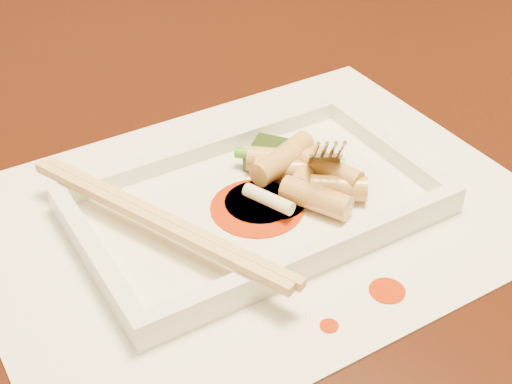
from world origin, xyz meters
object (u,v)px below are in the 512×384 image
table (231,219)px  placemat (256,212)px  chopstick_a (152,221)px  fork (325,80)px  plate_base (256,207)px

table → placemat: placemat is taller
table → placemat: 0.16m
table → chopstick_a: chopstick_a is taller
placemat → fork: 0.11m
placemat → fork: fork is taller
fork → plate_base: bearing=-165.6°
placemat → plate_base: (-0.00, -0.00, 0.00)m
table → placemat: size_ratio=3.50×
table → fork: 0.21m
table → chopstick_a: 0.21m
placemat → table: bearing=70.4°
placemat → chopstick_a: bearing=-180.0°
plate_base → chopstick_a: size_ratio=1.15×
table → placemat: bearing=-109.6°
table → fork: bearing=-71.7°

